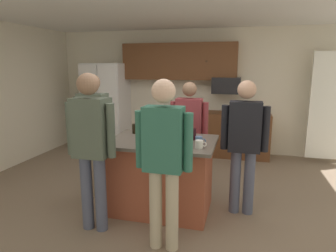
{
  "coord_description": "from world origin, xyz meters",
  "views": [
    {
      "loc": [
        0.96,
        -3.59,
        1.84
      ],
      "look_at": [
        -0.01,
        0.15,
        1.05
      ],
      "focal_mm": 31.56,
      "sensor_mm": 36.0,
      "label": 1
    }
  ],
  "objects_px": {
    "kitchen_island": "(162,175)",
    "serving_tray": "(160,138)",
    "mug_blue_stoneware": "(199,141)",
    "glass_pilsner": "(190,136)",
    "person_guest_right": "(244,139)",
    "person_guest_by_door": "(189,128)",
    "mug_ceramic_white": "(199,144)",
    "microwave_over_range": "(226,85)",
    "glass_dark_ale": "(193,134)",
    "person_elder_center": "(94,128)",
    "glass_short_whisky": "(135,129)",
    "refrigerator": "(107,107)",
    "person_guest_left": "(164,154)",
    "glass_stout_tall": "(167,130)",
    "person_host_foreground": "(91,142)"
  },
  "relations": [
    {
      "from": "glass_dark_ale",
      "to": "glass_pilsner",
      "type": "height_order",
      "value": "glass_pilsner"
    },
    {
      "from": "microwave_over_range",
      "to": "glass_dark_ale",
      "type": "relative_size",
      "value": 3.83
    },
    {
      "from": "person_guest_right",
      "to": "glass_short_whisky",
      "type": "xyz_separation_m",
      "value": [
        -1.46,
        0.1,
        0.03
      ]
    },
    {
      "from": "person_guest_right",
      "to": "serving_tray",
      "type": "bearing_deg",
      "value": -1.68
    },
    {
      "from": "mug_blue_stoneware",
      "to": "glass_pilsner",
      "type": "distance_m",
      "value": 0.18
    },
    {
      "from": "kitchen_island",
      "to": "person_guest_right",
      "type": "height_order",
      "value": "person_guest_right"
    },
    {
      "from": "mug_blue_stoneware",
      "to": "glass_dark_ale",
      "type": "height_order",
      "value": "glass_dark_ale"
    },
    {
      "from": "person_elder_center",
      "to": "glass_short_whisky",
      "type": "bearing_deg",
      "value": 21.79
    },
    {
      "from": "person_elder_center",
      "to": "person_host_foreground",
      "type": "bearing_deg",
      "value": -56.42
    },
    {
      "from": "mug_blue_stoneware",
      "to": "glass_short_whisky",
      "type": "bearing_deg",
      "value": 156.88
    },
    {
      "from": "person_elder_center",
      "to": "mug_ceramic_white",
      "type": "relative_size",
      "value": 13.18
    },
    {
      "from": "mug_ceramic_white",
      "to": "glass_short_whisky",
      "type": "bearing_deg",
      "value": 151.91
    },
    {
      "from": "person_guest_by_door",
      "to": "glass_pilsner",
      "type": "distance_m",
      "value": 0.84
    },
    {
      "from": "refrigerator",
      "to": "microwave_over_range",
      "type": "height_order",
      "value": "refrigerator"
    },
    {
      "from": "person_guest_right",
      "to": "person_guest_by_door",
      "type": "relative_size",
      "value": 1.04
    },
    {
      "from": "person_guest_right",
      "to": "person_guest_by_door",
      "type": "bearing_deg",
      "value": -47.98
    },
    {
      "from": "person_guest_right",
      "to": "mug_ceramic_white",
      "type": "xyz_separation_m",
      "value": [
        -0.49,
        -0.41,
        0.01
      ]
    },
    {
      "from": "microwave_over_range",
      "to": "glass_pilsner",
      "type": "relative_size",
      "value": 3.52
    },
    {
      "from": "microwave_over_range",
      "to": "person_guest_left",
      "type": "xyz_separation_m",
      "value": [
        -0.37,
        -3.44,
        -0.45
      ]
    },
    {
      "from": "person_guest_left",
      "to": "glass_dark_ale",
      "type": "xyz_separation_m",
      "value": [
        0.13,
        0.91,
        0.0
      ]
    },
    {
      "from": "person_guest_left",
      "to": "mug_blue_stoneware",
      "type": "height_order",
      "value": "person_guest_left"
    },
    {
      "from": "microwave_over_range",
      "to": "person_elder_center",
      "type": "relative_size",
      "value": 0.32
    },
    {
      "from": "mug_blue_stoneware",
      "to": "microwave_over_range",
      "type": "bearing_deg",
      "value": 87.48
    },
    {
      "from": "person_elder_center",
      "to": "mug_blue_stoneware",
      "type": "bearing_deg",
      "value": -2.82
    },
    {
      "from": "mug_blue_stoneware",
      "to": "person_elder_center",
      "type": "bearing_deg",
      "value": 170.01
    },
    {
      "from": "person_elder_center",
      "to": "glass_stout_tall",
      "type": "height_order",
      "value": "person_elder_center"
    },
    {
      "from": "glass_short_whisky",
      "to": "glass_stout_tall",
      "type": "distance_m",
      "value": 0.44
    },
    {
      "from": "refrigerator",
      "to": "person_guest_left",
      "type": "xyz_separation_m",
      "value": [
        2.23,
        -3.33,
        0.05
      ]
    },
    {
      "from": "kitchen_island",
      "to": "serving_tray",
      "type": "distance_m",
      "value": 0.48
    },
    {
      "from": "refrigerator",
      "to": "mug_blue_stoneware",
      "type": "bearing_deg",
      "value": -47.11
    },
    {
      "from": "person_guest_left",
      "to": "person_guest_right",
      "type": "relative_size",
      "value": 1.03
    },
    {
      "from": "person_elder_center",
      "to": "person_guest_left",
      "type": "bearing_deg",
      "value": -29.38
    },
    {
      "from": "person_elder_center",
      "to": "glass_short_whisky",
      "type": "height_order",
      "value": "person_elder_center"
    },
    {
      "from": "microwave_over_range",
      "to": "mug_ceramic_white",
      "type": "bearing_deg",
      "value": -92.04
    },
    {
      "from": "microwave_over_range",
      "to": "glass_dark_ale",
      "type": "xyz_separation_m",
      "value": [
        -0.24,
        -2.54,
        -0.45
      ]
    },
    {
      "from": "kitchen_island",
      "to": "glass_dark_ale",
      "type": "relative_size",
      "value": 9.12
    },
    {
      "from": "person_guest_by_door",
      "to": "glass_stout_tall",
      "type": "bearing_deg",
      "value": -9.79
    },
    {
      "from": "microwave_over_range",
      "to": "glass_dark_ale",
      "type": "bearing_deg",
      "value": -95.3
    },
    {
      "from": "mug_blue_stoneware",
      "to": "glass_dark_ale",
      "type": "distance_m",
      "value": 0.27
    },
    {
      "from": "microwave_over_range",
      "to": "person_guest_right",
      "type": "bearing_deg",
      "value": -81.16
    },
    {
      "from": "mug_ceramic_white",
      "to": "refrigerator",
      "type": "bearing_deg",
      "value": 131.94
    },
    {
      "from": "mug_ceramic_white",
      "to": "glass_pilsner",
      "type": "height_order",
      "value": "glass_pilsner"
    },
    {
      "from": "glass_stout_tall",
      "to": "mug_ceramic_white",
      "type": "bearing_deg",
      "value": -46.55
    },
    {
      "from": "glass_short_whisky",
      "to": "person_elder_center",
      "type": "bearing_deg",
      "value": -165.38
    },
    {
      "from": "glass_dark_ale",
      "to": "mug_ceramic_white",
      "type": "xyz_separation_m",
      "value": [
        0.13,
        -0.36,
        -0.03
      ]
    },
    {
      "from": "person_guest_right",
      "to": "person_elder_center",
      "type": "height_order",
      "value": "person_elder_center"
    },
    {
      "from": "mug_blue_stoneware",
      "to": "mug_ceramic_white",
      "type": "xyz_separation_m",
      "value": [
        0.02,
        -0.11,
        -0.01
      ]
    },
    {
      "from": "microwave_over_range",
      "to": "glass_stout_tall",
      "type": "bearing_deg",
      "value": -105.04
    },
    {
      "from": "microwave_over_range",
      "to": "glass_stout_tall",
      "type": "xyz_separation_m",
      "value": [
        -0.63,
        -2.34,
        -0.45
      ]
    },
    {
      "from": "glass_dark_ale",
      "to": "glass_pilsner",
      "type": "bearing_deg",
      "value": -97.38
    }
  ]
}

